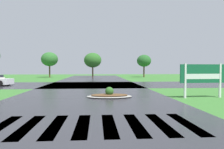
# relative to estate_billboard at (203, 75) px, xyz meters

# --- Properties ---
(asphalt_roadway) EXTENTS (10.51, 80.00, 0.01)m
(asphalt_roadway) POSITION_rel_estate_billboard_xyz_m (-7.33, 0.03, -1.47)
(asphalt_roadway) COLOR #2B2B30
(asphalt_roadway) RESTS_ON ground
(asphalt_cross_road) EXTENTS (90.00, 9.46, 0.01)m
(asphalt_cross_road) POSITION_rel_estate_billboard_xyz_m (-7.33, 11.17, -1.47)
(asphalt_cross_road) COLOR #2B2B30
(asphalt_cross_road) RESTS_ON ground
(crosswalk_stripes) EXTENTS (7.65, 3.06, 0.01)m
(crosswalk_stripes) POSITION_rel_estate_billboard_xyz_m (-7.33, -6.12, -1.47)
(crosswalk_stripes) COLOR white
(crosswalk_stripes) RESTS_ON ground
(estate_billboard) EXTENTS (3.10, 0.29, 2.22)m
(estate_billboard) POSITION_rel_estate_billboard_xyz_m (0.00, 0.00, 0.00)
(estate_billboard) COLOR white
(estate_billboard) RESTS_ON ground
(median_island) EXTENTS (2.98, 1.72, 0.68)m
(median_island) POSITION_rel_estate_billboard_xyz_m (-6.02, 0.69, -1.33)
(median_island) COLOR #9E9B93
(median_island) RESTS_ON ground
(background_treeline) EXTENTS (34.44, 4.70, 6.21)m
(background_treeline) POSITION_rel_estate_billboard_xyz_m (-17.43, 29.66, 2.40)
(background_treeline) COLOR #4C3823
(background_treeline) RESTS_ON ground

